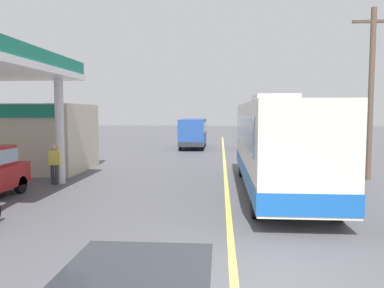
{
  "coord_description": "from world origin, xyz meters",
  "views": [
    {
      "loc": [
        -0.26,
        -6.74,
        2.98
      ],
      "look_at": [
        -1.5,
        10.0,
        1.6
      ],
      "focal_mm": 35.8,
      "sensor_mm": 36.0,
      "label": 1
    }
  ],
  "objects_px": {
    "car_trailing_behind_bus": "(253,137)",
    "coach_bus_main": "(277,146)",
    "minibus_opposing_lane": "(193,131)",
    "pedestrian_by_shop": "(54,162)"
  },
  "relations": [
    {
      "from": "coach_bus_main",
      "to": "minibus_opposing_lane",
      "type": "height_order",
      "value": "coach_bus_main"
    },
    {
      "from": "pedestrian_by_shop",
      "to": "car_trailing_behind_bus",
      "type": "relative_size",
      "value": 0.4
    },
    {
      "from": "coach_bus_main",
      "to": "car_trailing_behind_bus",
      "type": "height_order",
      "value": "coach_bus_main"
    },
    {
      "from": "coach_bus_main",
      "to": "minibus_opposing_lane",
      "type": "relative_size",
      "value": 1.8
    },
    {
      "from": "coach_bus_main",
      "to": "car_trailing_behind_bus",
      "type": "bearing_deg",
      "value": 88.3
    },
    {
      "from": "car_trailing_behind_bus",
      "to": "coach_bus_main",
      "type": "bearing_deg",
      "value": -91.7
    },
    {
      "from": "coach_bus_main",
      "to": "pedestrian_by_shop",
      "type": "distance_m",
      "value": 9.05
    },
    {
      "from": "coach_bus_main",
      "to": "minibus_opposing_lane",
      "type": "bearing_deg",
      "value": 104.21
    },
    {
      "from": "pedestrian_by_shop",
      "to": "car_trailing_behind_bus",
      "type": "xyz_separation_m",
      "value": [
        9.5,
        16.46,
        0.08
      ]
    },
    {
      "from": "coach_bus_main",
      "to": "pedestrian_by_shop",
      "type": "xyz_separation_m",
      "value": [
        -9.0,
        0.6,
        -0.79
      ]
    }
  ]
}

